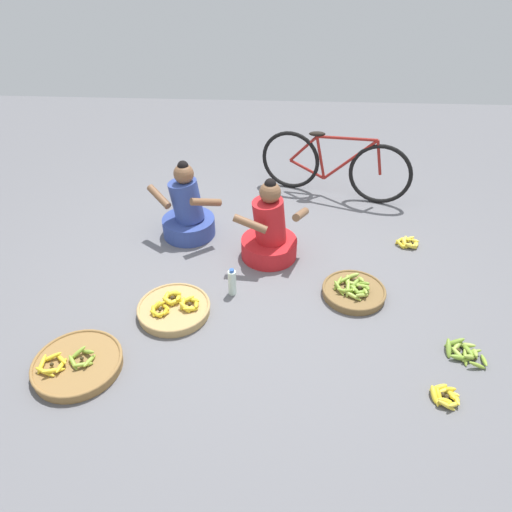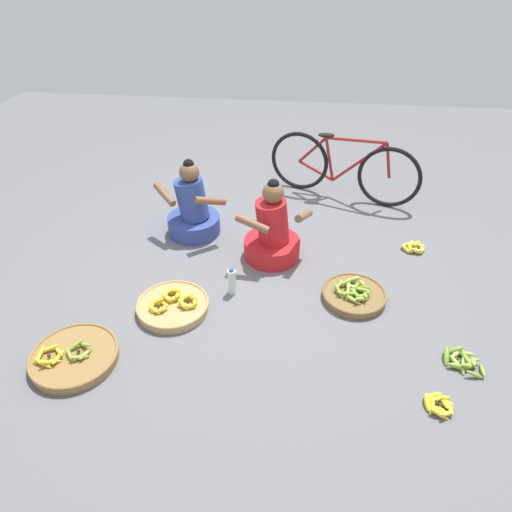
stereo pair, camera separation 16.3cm
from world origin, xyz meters
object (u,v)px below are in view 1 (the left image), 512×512
object	(u,v)px
banana_basket_back_left	(354,291)
water_bottle	(232,282)
banana_basket_back_center	(77,364)
loose_bananas_mid_right	(408,243)
vendor_woman_behind	(187,212)
loose_bananas_near_bicycle	(445,396)
loose_bananas_mid_left	(464,352)
vendor_woman_front	(269,233)
banana_basket_front_left	(174,308)
bicycle_leaning	(334,166)

from	to	relation	value
banana_basket_back_left	water_bottle	world-z (taller)	water_bottle
banana_basket_back_center	loose_bananas_mid_right	xyz separation A→B (m)	(2.64, 1.69, -0.01)
vendor_woman_behind	water_bottle	size ratio (longest dim) A/B	3.11
loose_bananas_near_bicycle	loose_bananas_mid_right	world-z (taller)	loose_bananas_mid_right
loose_bananas_mid_right	loose_bananas_mid_left	world-z (taller)	loose_bananas_mid_left
loose_bananas_near_bicycle	loose_bananas_mid_right	xyz separation A→B (m)	(0.13, 1.80, 0.00)
vendor_woman_front	loose_bananas_near_bicycle	bearing A→B (deg)	-51.91
banana_basket_back_center	loose_bananas_mid_right	size ratio (longest dim) A/B	2.50
banana_basket_back_left	banana_basket_front_left	distance (m)	1.49
vendor_woman_behind	bicycle_leaning	world-z (taller)	vendor_woman_behind
banana_basket_front_left	vendor_woman_behind	bearing A→B (deg)	94.14
vendor_woman_behind	loose_bananas_mid_right	xyz separation A→B (m)	(2.16, -0.07, -0.22)
bicycle_leaning	loose_bananas_mid_left	xyz separation A→B (m)	(0.78, -2.41, -0.33)
vendor_woman_front	banana_basket_back_left	world-z (taller)	vendor_woman_front
banana_basket_front_left	loose_bananas_near_bicycle	world-z (taller)	banana_basket_front_left
loose_bananas_mid_right	loose_bananas_mid_left	bearing A→B (deg)	-85.66
banana_basket_back_center	bicycle_leaning	bearing A→B (deg)	53.87
vendor_woman_front	banana_basket_back_center	bearing A→B (deg)	-132.02
banana_basket_back_center	loose_bananas_mid_right	world-z (taller)	banana_basket_back_center
banana_basket_back_left	loose_bananas_mid_right	world-z (taller)	banana_basket_back_left
bicycle_leaning	loose_bananas_mid_right	size ratio (longest dim) A/B	6.55
banana_basket_back_left	water_bottle	size ratio (longest dim) A/B	2.09
loose_bananas_mid_left	banana_basket_back_left	bearing A→B (deg)	139.30
banana_basket_front_left	loose_bananas_mid_right	bearing A→B (deg)	27.51
vendor_woman_behind	loose_bananas_mid_right	bearing A→B (deg)	-1.94
banana_basket_back_center	loose_bananas_near_bicycle	distance (m)	2.51
water_bottle	loose_bananas_mid_right	bearing A→B (deg)	26.55
vendor_woman_behind	banana_basket_front_left	distance (m)	1.18
vendor_woman_behind	loose_bananas_mid_left	distance (m)	2.72
loose_bananas_mid_left	loose_bananas_near_bicycle	bearing A→B (deg)	-121.08
bicycle_leaning	loose_bananas_mid_left	bearing A→B (deg)	-71.95
loose_bananas_near_bicycle	vendor_woman_behind	bearing A→B (deg)	137.28
vendor_woman_behind	banana_basket_front_left	xyz separation A→B (m)	(0.08, -1.16, -0.21)
loose_bananas_near_bicycle	water_bottle	distance (m)	1.80
banana_basket_back_left	banana_basket_back_center	size ratio (longest dim) A/B	0.85
vendor_woman_front	vendor_woman_behind	distance (m)	0.88
loose_bananas_mid_right	banana_basket_back_left	bearing A→B (deg)	-128.32
loose_bananas_mid_right	water_bottle	size ratio (longest dim) A/B	0.98
banana_basket_back_left	banana_basket_back_center	world-z (taller)	banana_basket_back_left
loose_bananas_near_bicycle	loose_bananas_mid_right	bearing A→B (deg)	85.75
bicycle_leaning	banana_basket_front_left	bearing A→B (deg)	-123.92
loose_bananas_mid_left	banana_basket_front_left	bearing A→B (deg)	171.68
water_bottle	loose_bananas_near_bicycle	bearing A→B (deg)	-33.21
banana_basket_back_center	loose_bananas_mid_right	bearing A→B (deg)	32.58
banana_basket_front_left	water_bottle	distance (m)	0.52
loose_bananas_near_bicycle	banana_basket_front_left	bearing A→B (deg)	159.74
vendor_woman_front	vendor_woman_behind	size ratio (longest dim) A/B	1.01
water_bottle	loose_bananas_mid_left	bearing A→B (deg)	-18.56
banana_basket_back_left	water_bottle	bearing A→B (deg)	-177.92
banana_basket_front_left	loose_bananas_mid_right	xyz separation A→B (m)	(2.08, 1.08, -0.02)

